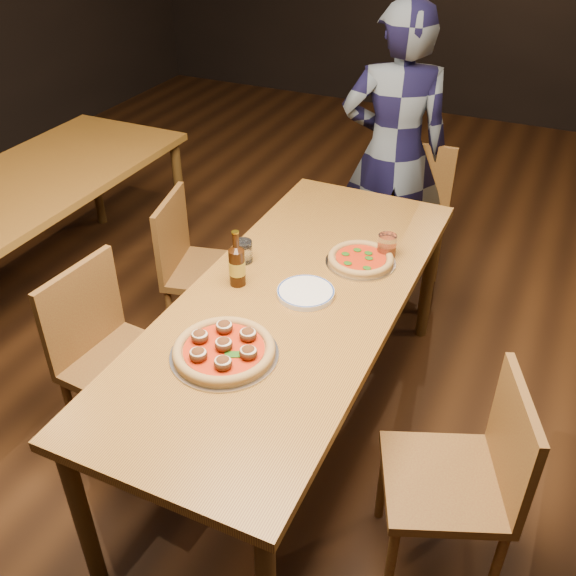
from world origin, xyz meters
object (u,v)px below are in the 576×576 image
at_px(chair_main_sw, 210,271).
at_px(pizza_margherita, 361,259).
at_px(diner, 394,154).
at_px(amber_glass, 387,246).
at_px(table_left, 20,199).
at_px(chair_end, 405,224).
at_px(pizza_meatball, 224,349).
at_px(chair_main_e, 444,480).
at_px(plate_stack, 306,293).
at_px(beer_bottle, 237,266).
at_px(chair_main_nw, 125,363).
at_px(table_main, 293,311).
at_px(water_glass, 243,251).

xyz_separation_m(chair_main_sw, pizza_margherita, (0.82, -0.11, 0.35)).
bearing_deg(diner, amber_glass, 85.13).
bearing_deg(chair_main_sw, table_left, 85.02).
bearing_deg(chair_end, pizza_meatball, -98.73).
distance_m(chair_end, amber_glass, 0.93).
distance_m(chair_main_e, pizza_margherita, 0.95).
bearing_deg(pizza_margherita, plate_stack, -110.43).
xyz_separation_m(chair_main_e, beer_bottle, (-0.95, 0.34, 0.40)).
relative_size(chair_main_nw, amber_glass, 8.87).
height_order(chair_main_nw, amber_glass, chair_main_nw).
xyz_separation_m(amber_glass, diner, (-0.26, 0.95, 0.01)).
height_order(chair_main_e, plate_stack, chair_main_e).
bearing_deg(chair_main_sw, beer_bottle, -150.64).
xyz_separation_m(beer_bottle, diner, (0.21, 1.40, -0.03)).
relative_size(table_main, pizza_margherita, 6.78).
height_order(chair_main_nw, beer_bottle, beer_bottle).
bearing_deg(beer_bottle, plate_stack, 8.59).
bearing_deg(beer_bottle, pizza_margherita, 41.97).
bearing_deg(diner, plate_stack, 72.52).
bearing_deg(pizza_meatball, amber_glass, 70.35).
distance_m(table_left, chair_main_sw, 1.07).
distance_m(chair_main_nw, chair_end, 1.77).
height_order(pizza_margherita, beer_bottle, beer_bottle).
relative_size(table_left, pizza_margherita, 6.78).
bearing_deg(table_left, plate_stack, -8.88).
xyz_separation_m(pizza_margherita, plate_stack, (-0.12, -0.31, -0.01)).
bearing_deg(diner, pizza_meatball, 68.35).
height_order(table_main, chair_main_nw, chair_main_nw).
bearing_deg(chair_main_sw, amber_glass, -104.40).
height_order(table_main, pizza_margherita, pizza_margherita).
xyz_separation_m(chair_main_e, pizza_margherita, (-0.56, 0.69, 0.33)).
height_order(chair_end, plate_stack, chair_end).
height_order(chair_main_sw, plate_stack, chair_main_sw).
bearing_deg(plate_stack, diner, 92.72).
height_order(pizza_meatball, water_glass, water_glass).
relative_size(pizza_meatball, beer_bottle, 1.61).
relative_size(chair_main_nw, beer_bottle, 3.79).
height_order(chair_main_nw, plate_stack, chair_main_nw).
distance_m(chair_end, pizza_margherita, 1.01).
xyz_separation_m(chair_main_nw, chair_main_e, (1.33, -0.03, -0.01)).
xyz_separation_m(table_left, water_glass, (1.40, -0.15, 0.12)).
bearing_deg(water_glass, chair_end, 70.80).
bearing_deg(chair_main_e, diner, -178.85).
bearing_deg(chair_main_nw, diner, -14.44).
relative_size(table_main, chair_main_e, 2.30).
xyz_separation_m(table_main, chair_end, (0.10, 1.29, -0.23)).
xyz_separation_m(chair_main_nw, amber_glass, (0.85, 0.76, 0.36)).
bearing_deg(chair_end, chair_main_sw, -135.52).
bearing_deg(table_main, chair_main_e, -26.31).
bearing_deg(diner, table_main, 70.82).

